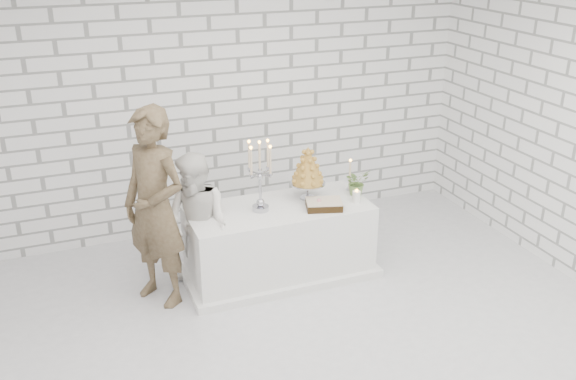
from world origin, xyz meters
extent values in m
cube|color=silver|center=(0.00, 0.00, 0.00)|extent=(6.00, 5.00, 0.01)
cube|color=white|center=(0.00, 2.50, 1.50)|extent=(6.00, 0.01, 3.00)
cube|color=white|center=(0.28, 1.17, 0.38)|extent=(1.80, 0.80, 0.75)
imported|color=#4A3925|center=(-0.93, 1.15, 0.94)|extent=(0.77, 0.82, 1.89)
imported|color=white|center=(-0.54, 1.16, 0.70)|extent=(0.83, 0.86, 1.40)
cube|color=black|center=(0.67, 0.98, 0.79)|extent=(0.40, 0.33, 0.08)
cylinder|color=white|center=(1.03, 0.99, 0.81)|extent=(0.10, 0.10, 0.12)
cylinder|color=beige|center=(1.11, 1.31, 0.91)|extent=(0.07, 0.07, 0.32)
imported|color=#3F682C|center=(1.13, 1.17, 0.89)|extent=(0.28, 0.25, 0.27)
camera|label=1|loc=(-1.70, -4.14, 3.33)|focal=39.60mm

